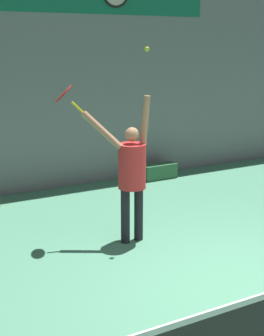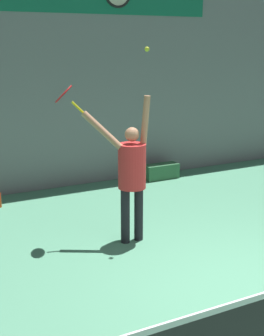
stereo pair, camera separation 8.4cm
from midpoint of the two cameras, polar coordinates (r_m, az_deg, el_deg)
ground_plane at (r=5.76m, az=16.05°, el=-14.66°), size 18.00×18.00×0.00m
back_wall at (r=9.37m, az=-4.89°, el=13.12°), size 18.00×0.10×5.00m
tennis_player at (r=6.56m, az=0.29°, el=-0.35°), size 0.91×0.58×2.11m
tennis_racket at (r=6.44m, az=-7.83°, el=8.80°), size 0.43×0.40×0.39m
tennis_ball at (r=6.31m, az=2.24°, el=14.28°), size 0.06×0.06×0.06m
equipment_bag at (r=9.95m, az=3.84°, el=-0.42°), size 0.74×0.28×0.32m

